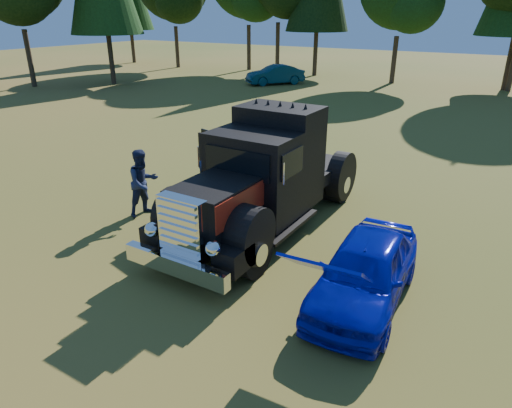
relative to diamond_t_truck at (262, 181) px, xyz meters
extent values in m
plane|color=#3C5619|center=(-0.49, -2.40, -1.28)|extent=(120.00, 120.00, 0.00)
cylinder|color=#2D2116|center=(-32.49, 27.60, 0.88)|extent=(0.36, 0.36, 4.32)
cylinder|color=#2D2116|center=(-25.49, 26.60, 0.61)|extent=(0.36, 0.36, 3.78)
cylinder|color=#2D2116|center=(-18.49, 28.60, 0.70)|extent=(0.36, 0.36, 3.96)
cylinder|color=#2D2116|center=(-11.49, 28.10, 1.06)|extent=(0.36, 0.36, 4.68)
cylinder|color=#2D2116|center=(-4.49, 27.10, 0.43)|extent=(0.36, 0.36, 3.42)
sphere|color=black|center=(-3.35, 26.34, 4.42)|extent=(4.18, 4.18, 4.18)
cylinder|color=#2D2116|center=(-22.49, 15.60, 1.06)|extent=(0.36, 0.36, 4.68)
cylinder|color=#2D2116|center=(-26.49, 11.60, 0.70)|extent=(0.36, 0.36, 3.96)
cylinder|color=#2D2116|center=(3.21, 28.07, 1.07)|extent=(0.36, 0.36, 4.71)
cylinder|color=#2D2116|center=(-15.42, 28.57, 0.83)|extent=(0.36, 0.36, 4.22)
cylinder|color=black|center=(-1.04, -2.08, -0.73)|extent=(0.32, 1.10, 1.10)
cylinder|color=black|center=(1.06, -2.08, -0.73)|extent=(0.32, 1.10, 1.10)
cylinder|color=black|center=(-1.04, 2.72, -0.73)|extent=(0.32, 1.10, 1.10)
cylinder|color=black|center=(1.06, 2.72, -0.73)|extent=(0.32, 1.10, 1.10)
cylinder|color=black|center=(-0.71, 2.72, -0.73)|extent=(0.32, 1.10, 1.10)
cylinder|color=black|center=(0.73, 2.72, -0.73)|extent=(0.32, 1.10, 1.10)
cube|color=black|center=(0.01, 0.52, -0.66)|extent=(1.60, 6.40, 0.28)
cube|color=white|center=(0.01, -3.33, -0.73)|extent=(2.50, 0.22, 0.36)
cube|color=white|center=(0.01, -3.03, -0.03)|extent=(1.05, 0.30, 1.30)
cube|color=black|center=(0.01, -1.98, 0.02)|extent=(1.35, 1.80, 1.10)
cube|color=maroon|center=(-0.68, -1.98, 0.22)|extent=(0.02, 1.80, 0.60)
cube|color=maroon|center=(0.70, -1.98, 0.22)|extent=(0.02, 1.80, 0.60)
cylinder|color=black|center=(-0.94, -2.08, -0.33)|extent=(0.55, 1.24, 1.24)
cylinder|color=black|center=(0.96, -2.08, -0.33)|extent=(0.55, 1.24, 1.24)
sphere|color=white|center=(-0.77, -3.10, -0.23)|extent=(0.32, 0.32, 0.32)
sphere|color=white|center=(0.79, -3.10, -0.23)|extent=(0.32, 0.32, 0.32)
cube|color=black|center=(0.01, -0.43, 0.27)|extent=(2.05, 1.30, 2.10)
cube|color=black|center=(0.01, -1.10, 0.77)|extent=(1.70, 0.05, 0.65)
cube|color=black|center=(0.01, 0.87, 0.47)|extent=(2.05, 1.30, 2.50)
cube|color=black|center=(0.01, 2.52, -0.33)|extent=(2.00, 2.00, 0.35)
cube|color=black|center=(-1.56, 0.10, 0.17)|extent=(1.08, 0.31, 1.50)
cube|color=maroon|center=(-1.57, 0.14, 0.02)|extent=(0.83, 0.21, 0.75)
imported|color=#07109B|center=(3.32, -1.72, -0.63)|extent=(1.79, 3.90, 1.29)
cube|color=#07109B|center=(3.20, -3.42, 0.27)|extent=(1.36, 1.02, 0.67)
imported|color=#20294C|center=(-1.39, -0.44, -0.43)|extent=(0.41, 0.63, 1.71)
imported|color=navy|center=(-3.17, -0.92, -0.36)|extent=(0.88, 1.03, 1.84)
imported|color=#0B4143|center=(-11.85, 21.81, -0.57)|extent=(3.90, 4.28, 1.42)
camera|label=1|loc=(5.45, -9.15, 3.93)|focal=32.00mm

